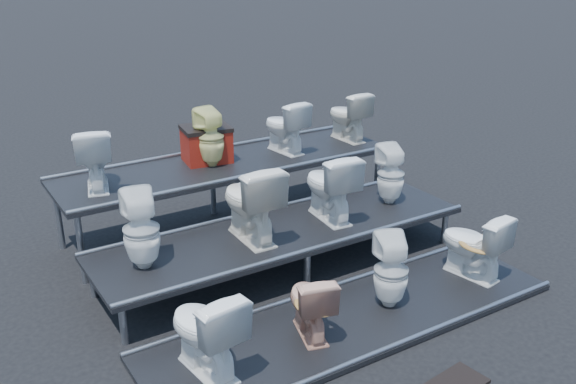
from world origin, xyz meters
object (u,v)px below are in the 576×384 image
toilet_5 (250,202)px  toilet_8 (94,158)px  toilet_3 (473,244)px  toilet_4 (141,230)px  toilet_11 (348,116)px  toilet_1 (310,303)px  toilet_6 (329,186)px  red_crate (207,146)px  toilet_2 (391,271)px  toilet_10 (285,126)px  toilet_7 (391,174)px  toilet_9 (211,137)px  toilet_0 (205,330)px

toilet_5 → toilet_8: (-1.21, 1.30, 0.33)m
toilet_3 → toilet_8: 4.17m
toilet_4 → toilet_11: size_ratio=1.17×
toilet_4 → toilet_11: bearing=-149.0°
toilet_1 → toilet_6: toilet_6 is taller
toilet_4 → toilet_6: bearing=-169.9°
toilet_3 → red_crate: size_ratio=1.34×
toilet_2 → toilet_8: toilet_8 is taller
toilet_11 → toilet_10: bearing=-1.6°
toilet_3 → toilet_4: toilet_4 is taller
toilet_2 → toilet_4: toilet_4 is taller
toilet_2 → toilet_6: size_ratio=0.95×
toilet_2 → toilet_10: size_ratio=1.11×
toilet_7 → red_crate: size_ratio=1.31×
toilet_3 → toilet_4: size_ratio=0.94×
toilet_10 → toilet_6: bearing=74.3°
toilet_1 → toilet_3: 2.07m
toilet_7 → toilet_11: bearing=-89.9°
toilet_9 → toilet_6: bearing=117.1°
toilet_1 → toilet_2: 0.94m
toilet_5 → toilet_9: toilet_9 is taller
toilet_0 → toilet_3: size_ratio=1.07×
toilet_5 → toilet_8: 1.81m
toilet_4 → toilet_10: bearing=-141.5°
toilet_4 → toilet_8: size_ratio=1.12×
toilet_4 → toilet_9: 1.92m
toilet_5 → toilet_9: (0.18, 1.30, 0.33)m
toilet_8 → red_crate: 1.44m
toilet_5 → toilet_11: toilet_11 is taller
toilet_1 → toilet_4: size_ratio=0.82×
toilet_4 → toilet_6: toilet_6 is taller
toilet_5 → toilet_9: 1.35m
toilet_0 → toilet_1: size_ratio=1.23×
toilet_4 → toilet_5: size_ratio=0.92×
toilet_3 → red_crate: bearing=-67.5°
toilet_2 → toilet_7: 1.73m
toilet_4 → toilet_10: size_ratio=1.16×
toilet_3 → toilet_7: toilet_7 is taller
toilet_6 → toilet_9: 1.58m
toilet_2 → toilet_11: 3.05m
toilet_4 → toilet_0: bearing=101.7°
toilet_5 → toilet_7: size_ratio=1.18×
toilet_7 → toilet_6: bearing=14.0°
toilet_1 → toilet_2: size_ratio=0.85×
toilet_0 → toilet_4: size_ratio=1.01×
toilet_2 → toilet_4: bearing=-8.5°
toilet_8 → toilet_11: size_ratio=1.04×
toilet_2 → toilet_5: bearing=-33.1°
toilet_4 → red_crate: size_ratio=1.43×
toilet_5 → toilet_1: bearing=86.7°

